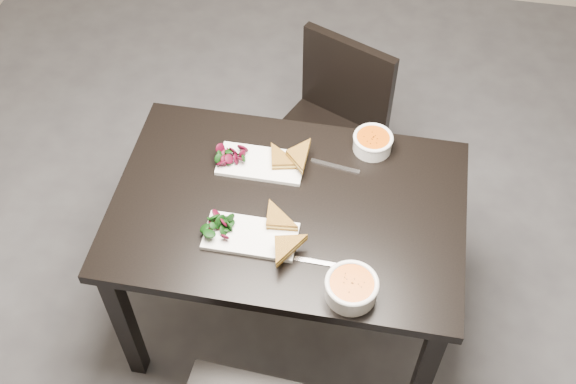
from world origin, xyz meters
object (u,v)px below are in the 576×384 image
object	(u,v)px
table	(288,222)
plate_far	(261,164)
soup_bowl_far	(373,142)
plate_near	(251,236)
soup_bowl_near	(351,287)
chair_far	(331,124)

from	to	relation	value
table	plate_far	size ratio (longest dim) A/B	3.94
plate_far	soup_bowl_far	distance (m)	0.41
plate_far	plate_near	bearing A→B (deg)	-84.42
soup_bowl_near	soup_bowl_far	xyz separation A→B (m)	(0.00, 0.62, -0.00)
table	plate_near	world-z (taller)	plate_near
plate_near	soup_bowl_near	size ratio (longest dim) A/B	1.83
soup_bowl_near	soup_bowl_far	world-z (taller)	soup_bowl_near
table	plate_far	world-z (taller)	plate_far
chair_far	plate_near	distance (m)	0.88
plate_near	plate_far	world-z (taller)	same
plate_far	soup_bowl_far	bearing A→B (deg)	21.44
soup_bowl_near	plate_near	bearing A→B (deg)	155.97
table	plate_near	size ratio (longest dim) A/B	3.96
table	chair_far	bearing A→B (deg)	84.33
plate_near	soup_bowl_far	xyz separation A→B (m)	(0.35, 0.46, 0.03)
table	soup_bowl_far	size ratio (longest dim) A/B	8.28
plate_near	plate_far	xyz separation A→B (m)	(-0.03, 0.32, 0.00)
chair_far	plate_near	xyz separation A→B (m)	(-0.16, -0.82, 0.27)
soup_bowl_far	plate_far	bearing A→B (deg)	-158.56
soup_bowl_far	soup_bowl_near	bearing A→B (deg)	-90.12
table	chair_far	distance (m)	0.69
chair_far	plate_far	distance (m)	0.61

